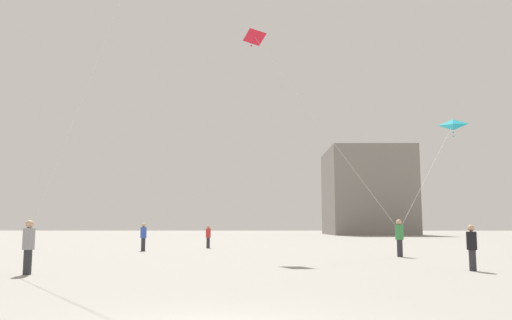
# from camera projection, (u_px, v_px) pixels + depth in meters

# --- Properties ---
(person_in_blue) EXTENTS (0.37, 0.37, 1.69)m
(person_in_blue) POSITION_uv_depth(u_px,v_px,m) (143.00, 236.00, 31.97)
(person_in_blue) COLOR #2D2D33
(person_in_blue) RESTS_ON ground_plane
(person_in_grey) EXTENTS (0.37, 0.37, 1.71)m
(person_in_grey) POSITION_uv_depth(u_px,v_px,m) (28.00, 245.00, 16.57)
(person_in_grey) COLOR #2D2D33
(person_in_grey) RESTS_ON ground_plane
(person_in_black) EXTENTS (0.34, 0.34, 1.57)m
(person_in_black) POSITION_uv_depth(u_px,v_px,m) (472.00, 246.00, 17.86)
(person_in_black) COLOR #2D2D33
(person_in_black) RESTS_ON ground_plane
(person_in_red) EXTENTS (0.34, 0.34, 1.57)m
(person_in_red) POSITION_uv_depth(u_px,v_px,m) (208.00, 235.00, 36.04)
(person_in_red) COLOR #2D2D33
(person_in_red) RESTS_ON ground_plane
(person_in_green) EXTENTS (0.40, 0.40, 1.85)m
(person_in_green) POSITION_uv_depth(u_px,v_px,m) (399.00, 236.00, 25.89)
(person_in_green) COLOR #2D2D33
(person_in_green) RESTS_ON ground_plane
(kite_cyan_delta) EXTENTS (5.21, 5.15, 6.58)m
(kite_cyan_delta) POSITION_uv_depth(u_px,v_px,m) (452.00, 126.00, 31.08)
(kite_cyan_delta) COLOR #1EB2C6
(kite_crimson_delta) EXTENTS (7.99, 3.06, 11.34)m
(kite_crimson_delta) POSITION_uv_depth(u_px,v_px,m) (258.00, 41.00, 29.83)
(kite_crimson_delta) COLOR red
(building_left_hall) EXTENTS (13.95, 17.36, 14.45)m
(building_left_hall) POSITION_uv_depth(u_px,v_px,m) (367.00, 192.00, 89.49)
(building_left_hall) COLOR gray
(building_left_hall) RESTS_ON ground_plane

